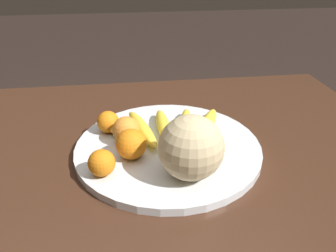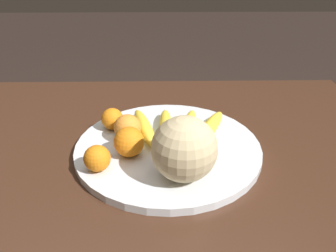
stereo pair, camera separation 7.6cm
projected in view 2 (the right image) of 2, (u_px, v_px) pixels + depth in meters
The scene contains 8 objects.
kitchen_table at pixel (142, 189), 0.81m from camera, with size 1.35×0.99×0.71m.
fruit_bowl at pixel (168, 147), 0.79m from camera, with size 0.44×0.44×0.02m.
melon at pixel (184, 149), 0.65m from camera, with size 0.13×0.13×0.13m.
banana_bunch at pixel (166, 128), 0.82m from camera, with size 0.33×0.20×0.03m.
orange_front_left at pixel (128, 128), 0.79m from camera, with size 0.07×0.07×0.07m.
orange_front_right at pixel (129, 142), 0.73m from camera, with size 0.07×0.07×0.07m.
orange_mid_center at pixel (112, 119), 0.84m from camera, with size 0.06×0.06×0.06m.
orange_back_left at pixel (97, 158), 0.68m from camera, with size 0.06×0.06×0.06m.
Camera 2 is at (-0.05, 0.63, 1.15)m, focal length 35.00 mm.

